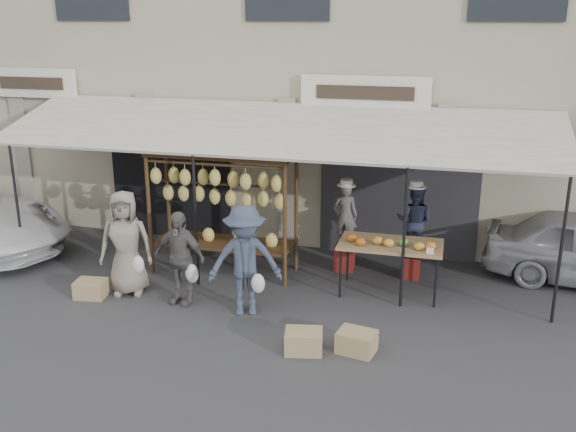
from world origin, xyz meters
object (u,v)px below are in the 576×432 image
at_px(crate_near_b, 357,342).
at_px(crate_far, 91,289).
at_px(customer_mid, 180,258).
at_px(crate_near_a, 304,341).
at_px(produce_table, 391,245).
at_px(customer_left, 126,243).
at_px(vendor_right, 414,221).
at_px(customer_right, 245,261).
at_px(vendor_left, 346,215).
at_px(banana_rack, 221,189).

bearing_deg(crate_near_b, crate_far, 171.20).
bearing_deg(customer_mid, crate_far, -164.35).
height_order(crate_near_a, crate_near_b, crate_near_a).
bearing_deg(produce_table, customer_left, -166.34).
xyz_separation_m(produce_table, customer_left, (-4.26, -1.04, 0.02)).
xyz_separation_m(vendor_right, customer_right, (-2.42, -2.10, -0.18)).
relative_size(crate_near_a, crate_far, 1.06).
bearing_deg(customer_left, crate_far, -163.78).
xyz_separation_m(vendor_left, customer_right, (-1.20, -2.18, -0.18)).
bearing_deg(banana_rack, customer_right, -58.66).
relative_size(vendor_right, customer_right, 0.74).
distance_m(banana_rack, customer_right, 1.90).
bearing_deg(banana_rack, crate_near_b, -39.40).
xyz_separation_m(banana_rack, customer_right, (0.92, -1.51, -0.69)).
relative_size(banana_rack, crate_near_a, 4.99).
bearing_deg(crate_near_a, vendor_right, 67.57).
bearing_deg(customer_mid, customer_left, -179.14).
distance_m(banana_rack, vendor_left, 2.28).
relative_size(customer_right, crate_far, 3.58).
height_order(produce_table, customer_right, customer_right).
height_order(vendor_left, crate_near_a, vendor_left).
bearing_deg(vendor_right, customer_left, 31.97).
distance_m(customer_left, customer_mid, 1.03).
bearing_deg(banana_rack, crate_near_a, -49.92).
bearing_deg(customer_right, produce_table, 12.22).
distance_m(vendor_left, crate_far, 4.59).
bearing_deg(customer_right, customer_left, 153.98).
height_order(vendor_left, customer_right, customer_right).
height_order(vendor_left, customer_mid, vendor_left).
xyz_separation_m(vendor_left, customer_mid, (-2.34, -2.06, -0.29)).
bearing_deg(crate_far, banana_rack, 41.97).
xyz_separation_m(produce_table, crate_near_b, (-0.22, -2.07, -0.72)).
relative_size(vendor_right, customer_left, 0.73).
height_order(banana_rack, crate_near_a, banana_rack).
relative_size(vendor_right, crate_near_a, 2.51).
relative_size(banana_rack, crate_far, 5.29).
bearing_deg(customer_right, crate_far, 162.30).
bearing_deg(crate_near_b, banana_rack, 140.60).
xyz_separation_m(crate_near_a, crate_near_b, (0.72, 0.18, -0.00)).
bearing_deg(banana_rack, produce_table, -4.26).
xyz_separation_m(customer_right, crate_near_b, (1.88, -0.78, -0.73)).
height_order(banana_rack, customer_mid, banana_rack).
distance_m(banana_rack, crate_near_a, 3.53).
bearing_deg(vendor_right, produce_table, 78.40).
bearing_deg(vendor_left, crate_near_b, 108.67).
relative_size(banana_rack, crate_near_b, 5.06).
relative_size(vendor_right, crate_near_b, 2.54).
bearing_deg(crate_far, crate_near_b, -8.80).
xyz_separation_m(produce_table, crate_far, (-4.79, -1.37, -0.73)).
distance_m(customer_mid, crate_near_a, 2.62).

